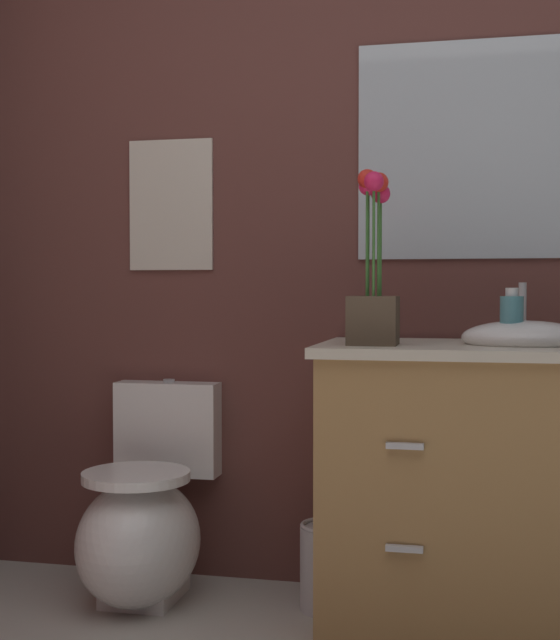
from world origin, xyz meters
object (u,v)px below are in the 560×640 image
object	(u,v)px
toilet	(144,525)
lotion_bottle	(512,319)
flower_vase	(373,286)
trash_bin	(329,566)
wall_mirror	(483,149)
wall_poster	(171,205)
vanity_cabinet	(482,484)

from	to	relation	value
toilet	lotion_bottle	bearing A→B (deg)	-2.68
flower_vase	trash_bin	bearing A→B (deg)	131.99
toilet	wall_mirror	world-z (taller)	wall_mirror
wall_poster	wall_mirror	size ratio (longest dim) A/B	0.56
toilet	vanity_cabinet	size ratio (longest dim) A/B	0.68
toilet	lotion_bottle	xyz separation A→B (m)	(1.14, -0.05, 0.67)
wall_poster	flower_vase	bearing A→B (deg)	-27.80
trash_bin	flower_vase	bearing A→B (deg)	-48.01
toilet	wall_poster	bearing A→B (deg)	90.00
flower_vase	trash_bin	world-z (taller)	flower_vase
lotion_bottle	wall_poster	distance (m)	1.24
lotion_bottle	wall_poster	world-z (taller)	wall_poster
flower_vase	wall_poster	bearing A→B (deg)	152.20
vanity_cabinet	wall_mirror	size ratio (longest dim) A/B	1.28
trash_bin	wall_mirror	size ratio (longest dim) A/B	0.34
vanity_cabinet	wall_poster	xyz separation A→B (m)	(-1.06, 0.29, 0.86)
toilet	trash_bin	world-z (taller)	toilet
vanity_cabinet	lotion_bottle	size ratio (longest dim) A/B	6.24
vanity_cabinet	trash_bin	bearing A→B (deg)	171.37
lotion_bottle	trash_bin	size ratio (longest dim) A/B	0.60
toilet	wall_poster	xyz separation A→B (m)	(0.00, 0.27, 1.05)
flower_vase	trash_bin	xyz separation A→B (m)	(-0.15, 0.17, -0.87)
lotion_bottle	wall_mirror	world-z (taller)	wall_mirror
vanity_cabinet	trash_bin	distance (m)	0.55
flower_vase	wall_poster	size ratio (longest dim) A/B	1.11
lotion_bottle	wall_mirror	xyz separation A→B (m)	(-0.08, 0.32, 0.53)
lotion_bottle	wall_mirror	distance (m)	0.63
trash_bin	wall_poster	bearing A→B (deg)	159.38
lotion_bottle	flower_vase	bearing A→B (deg)	-169.26
vanity_cabinet	flower_vase	world-z (taller)	flower_vase
toilet	flower_vase	xyz separation A→B (m)	(0.75, -0.13, 0.77)
toilet	vanity_cabinet	xyz separation A→B (m)	(1.06, -0.03, 0.19)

